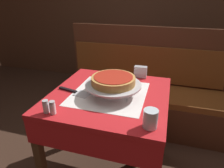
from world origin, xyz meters
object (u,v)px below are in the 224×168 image
object	(u,v)px
pizza_server	(75,92)
condiment_caddy	(127,41)
water_glass_near	(150,119)
salt_shaker	(46,107)
deep_dish_pizza	(113,80)
booth_bench	(141,98)
pepper_shaker	(53,108)
pizza_pan_stand	(113,85)
napkin_holder	(140,72)
dining_table_rear	(126,50)
dining_table_front	(109,108)

from	to	relation	value
pizza_server	condiment_caddy	bearing A→B (deg)	89.04
water_glass_near	condiment_caddy	size ratio (longest dim) A/B	0.59
pizza_server	salt_shaker	world-z (taller)	salt_shaker
pizza_server	water_glass_near	bearing A→B (deg)	-24.35
deep_dish_pizza	water_glass_near	distance (m)	0.41
booth_bench	salt_shaker	xyz separation A→B (m)	(-0.39, -1.17, 0.49)
salt_shaker	condiment_caddy	size ratio (longest dim) A/B	0.46
booth_bench	condiment_caddy	distance (m)	0.86
pizza_server	pepper_shaker	xyz separation A→B (m)	(0.00, -0.28, 0.03)
water_glass_near	pizza_pan_stand	bearing A→B (deg)	133.94
pizza_pan_stand	salt_shaker	bearing A→B (deg)	-133.74
condiment_caddy	pizza_server	bearing A→B (deg)	-90.96
deep_dish_pizza	condiment_caddy	xyz separation A→B (m)	(-0.24, 1.47, -0.06)
pizza_server	napkin_holder	bearing A→B (deg)	46.16
dining_table_rear	booth_bench	bearing A→B (deg)	-63.37
dining_table_front	salt_shaker	distance (m)	0.46
pizza_server	pepper_shaker	bearing A→B (deg)	-89.67
pizza_server	water_glass_near	distance (m)	0.60
pepper_shaker	napkin_holder	size ratio (longest dim) A/B	0.79
napkin_holder	condiment_caddy	xyz separation A→B (m)	(-0.36, 1.11, -0.00)
salt_shaker	pizza_server	bearing A→B (deg)	81.50
dining_table_rear	water_glass_near	size ratio (longest dim) A/B	7.71
deep_dish_pizza	salt_shaker	world-z (taller)	deep_dish_pizza
dining_table_front	dining_table_rear	xyz separation A→B (m)	(-0.24, 1.54, 0.00)
booth_bench	water_glass_near	bearing A→B (deg)	-80.36
condiment_caddy	napkin_holder	bearing A→B (deg)	-71.85
dining_table_rear	deep_dish_pizza	distance (m)	1.59
napkin_holder	pizza_pan_stand	bearing A→B (deg)	-108.95
dining_table_front	dining_table_rear	world-z (taller)	dining_table_rear
water_glass_near	salt_shaker	distance (m)	0.59
booth_bench	napkin_holder	world-z (taller)	booth_bench
pizza_server	condiment_caddy	distance (m)	1.51
dining_table_front	water_glass_near	distance (m)	0.46
deep_dish_pizza	condiment_caddy	size ratio (longest dim) A/B	1.71
dining_table_front	water_glass_near	world-z (taller)	water_glass_near
dining_table_front	pizza_server	size ratio (longest dim) A/B	3.07
dining_table_front	salt_shaker	world-z (taller)	salt_shaker
booth_bench	pizza_server	world-z (taller)	booth_bench
booth_bench	pizza_pan_stand	distance (m)	1.00
booth_bench	pepper_shaker	world-z (taller)	booth_bench
dining_table_rear	pizza_server	world-z (taller)	pizza_server
dining_table_front	water_glass_near	size ratio (longest dim) A/B	7.96
dining_table_rear	water_glass_near	bearing A→B (deg)	-73.46
dining_table_front	deep_dish_pizza	bearing A→B (deg)	-20.27
napkin_holder	condiment_caddy	size ratio (longest dim) A/B	0.59
pepper_shaker	napkin_holder	distance (m)	0.78
salt_shaker	napkin_holder	size ratio (longest dim) A/B	0.78
pizza_server	condiment_caddy	xyz separation A→B (m)	(0.03, 1.51, 0.04)
water_glass_near	pepper_shaker	distance (m)	0.54
dining_table_rear	water_glass_near	distance (m)	1.93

